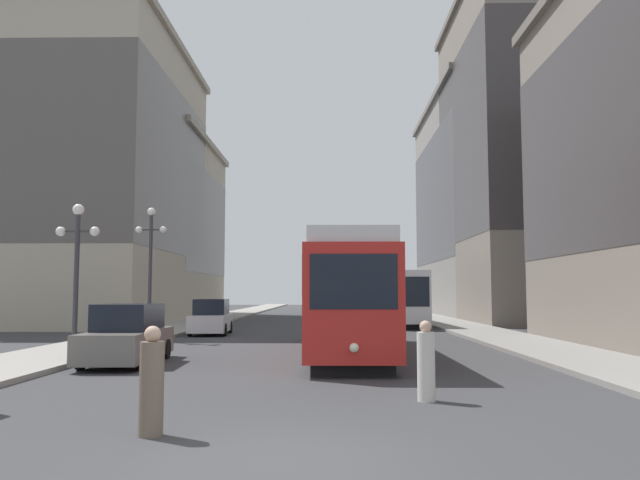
# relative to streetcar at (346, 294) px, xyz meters

# --- Properties ---
(ground_plane) EXTENTS (200.00, 200.00, 0.00)m
(ground_plane) POSITION_rel_streetcar_xyz_m (-1.16, -14.15, -2.10)
(ground_plane) COLOR #38383A
(sidewalk_left) EXTENTS (3.46, 120.00, 0.15)m
(sidewalk_left) POSITION_rel_streetcar_xyz_m (-9.77, 25.85, -2.03)
(sidewalk_left) COLOR gray
(sidewalk_left) RESTS_ON ground
(sidewalk_right) EXTENTS (3.46, 120.00, 0.15)m
(sidewalk_right) POSITION_rel_streetcar_xyz_m (7.46, 25.85, -2.03)
(sidewalk_right) COLOR gray
(sidewalk_right) RESTS_ON ground
(streetcar) EXTENTS (2.70, 13.60, 3.89)m
(streetcar) POSITION_rel_streetcar_xyz_m (0.00, 0.00, 0.00)
(streetcar) COLOR black
(streetcar) RESTS_ON ground
(transit_bus) EXTENTS (2.94, 11.30, 3.45)m
(transit_bus) POSITION_rel_streetcar_xyz_m (3.74, 18.95, -0.15)
(transit_bus) COLOR black
(transit_bus) RESTS_ON ground
(parked_car_left_near) EXTENTS (2.06, 4.32, 1.82)m
(parked_car_left_near) POSITION_rel_streetcar_xyz_m (-6.75, 9.97, -1.26)
(parked_car_left_near) COLOR black
(parked_car_left_near) RESTS_ON ground
(parked_car_left_mid) EXTENTS (2.02, 4.86, 1.82)m
(parked_car_left_mid) POSITION_rel_streetcar_xyz_m (-6.75, -3.31, -1.26)
(parked_car_left_mid) COLOR black
(parked_car_left_mid) RESTS_ON ground
(pedestrian_crossing_near) EXTENTS (0.37, 0.37, 1.66)m
(pedestrian_crossing_near) POSITION_rel_streetcar_xyz_m (-3.27, -12.82, -1.33)
(pedestrian_crossing_near) COLOR #6B5B4C
(pedestrian_crossing_near) RESTS_ON ground
(pedestrian_crossing_far) EXTENTS (0.36, 0.36, 1.60)m
(pedestrian_crossing_far) POSITION_rel_streetcar_xyz_m (1.37, -9.71, -1.35)
(pedestrian_crossing_far) COLOR beige
(pedestrian_crossing_far) RESTS_ON ground
(lamp_post_left_near) EXTENTS (1.41, 0.36, 4.85)m
(lamp_post_left_near) POSITION_rel_streetcar_xyz_m (-8.64, -2.70, 1.28)
(lamp_post_left_near) COLOR #333338
(lamp_post_left_near) RESTS_ON sidewalk_left
(lamp_post_left_far) EXTENTS (1.41, 0.36, 5.83)m
(lamp_post_left_far) POSITION_rel_streetcar_xyz_m (-8.64, 5.41, 1.85)
(lamp_post_left_far) COLOR #333338
(lamp_post_left_far) RESTS_ON sidewalk_left
(building_left_corner) EXTENTS (14.99, 19.83, 20.09)m
(building_left_corner) POSITION_rel_streetcar_xyz_m (-18.70, 21.44, 8.23)
(building_left_corner) COLOR #B2A893
(building_left_corner) RESTS_ON ground
(building_left_midblock) EXTENTS (16.00, 17.74, 15.67)m
(building_left_midblock) POSITION_rel_streetcar_xyz_m (-19.20, 32.82, 5.94)
(building_left_midblock) COLOR #B2A893
(building_left_midblock) RESTS_ON ground
(building_right_corner) EXTENTS (11.60, 17.41, 24.44)m
(building_right_corner) POSITION_rel_streetcar_xyz_m (14.68, 24.16, 10.48)
(building_right_corner) COLOR slate
(building_right_corner) RESTS_ON ground
(building_right_midblock) EXTENTS (13.82, 22.41, 20.51)m
(building_right_midblock) POSITION_rel_streetcar_xyz_m (15.79, 37.44, 8.45)
(building_right_midblock) COLOR gray
(building_right_midblock) RESTS_ON ground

